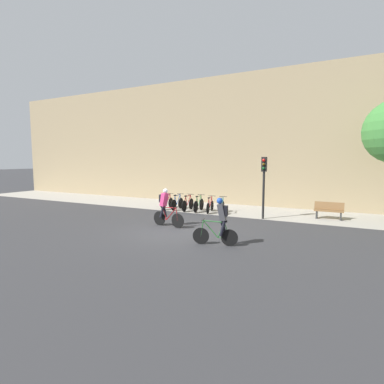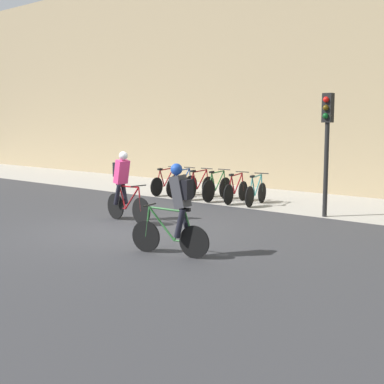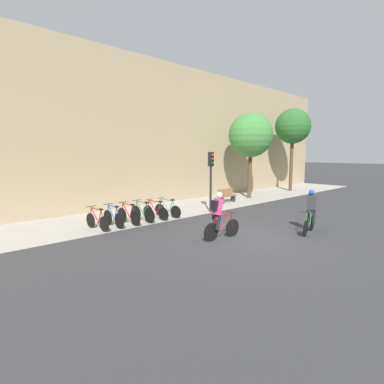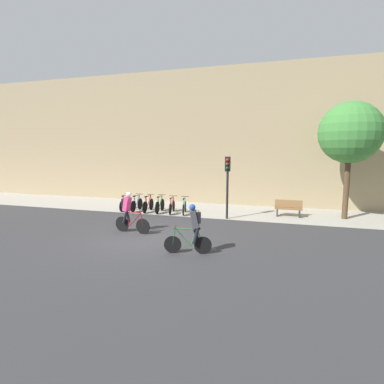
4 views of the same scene
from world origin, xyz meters
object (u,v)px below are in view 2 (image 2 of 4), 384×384
Objects in this scene: parked_bike_1 at (182,185)px; parked_bike_0 at (166,183)px; parked_bike_5 at (256,192)px; parked_bike_4 at (236,190)px; cyclist_grey at (178,206)px; traffic_light_pole at (327,131)px; cyclist_pink at (123,184)px; parked_bike_2 at (199,186)px; parked_bike_3 at (217,188)px.

parked_bike_0 is at bearing -179.87° from parked_bike_1.
parked_bike_4 is at bearing -179.98° from parked_bike_5.
parked_bike_5 is (-2.37, 6.25, -0.56)m from cyclist_grey.
traffic_light_pole is at bearing -9.65° from parked_bike_4.
parked_bike_5 is at bearing 76.01° from cyclist_pink.
traffic_light_pole is at bearing -6.67° from parked_bike_2.
traffic_light_pole reaches higher than parked_bike_1.
cyclist_pink is 4.59m from parked_bike_5.
cyclist_grey is at bearing -91.69° from traffic_light_pole.
traffic_light_pole is (6.28, -0.56, 1.88)m from parked_bike_0.
parked_bike_4 is at bearing 170.35° from traffic_light_pole.
cyclist_pink is 5.47m from traffic_light_pole.
parked_bike_2 is at bearing 179.99° from parked_bike_5.
traffic_light_pole reaches higher than parked_bike_0.
parked_bike_0 is 0.98× the size of parked_bike_2.
parked_bike_4 is at bearing 85.44° from cyclist_pink.
cyclist_grey reaches higher than parked_bike_0.
parked_bike_5 is at bearing -0.01° from parked_bike_2.
cyclist_grey is 8.25m from parked_bike_1.
parked_bike_1 is at bearing 180.00° from parked_bike_3.
cyclist_pink reaches higher than cyclist_grey.
parked_bike_5 is (3.74, 0.00, -0.00)m from parked_bike_0.
parked_bike_3 is (-3.87, 6.25, -0.53)m from cyclist_grey.
parked_bike_5 is (1.10, 4.42, -0.56)m from cyclist_pink.
traffic_light_pole is (0.17, 5.69, 1.32)m from cyclist_grey.
parked_bike_3 is at bearing 95.14° from cyclist_pink.
parked_bike_1 reaches higher than parked_bike_5.
cyclist_pink is 1.05× the size of parked_bike_0.
cyclist_grey is 1.01× the size of parked_bike_2.
cyclist_grey is at bearing -27.78° from cyclist_pink.
cyclist_grey reaches higher than parked_bike_5.
parked_bike_0 reaches higher than parked_bike_4.
parked_bike_5 is (2.99, -0.00, -0.01)m from parked_bike_1.
parked_bike_3 is 4.48m from traffic_light_pole.
cyclist_pink reaches higher than parked_bike_5.
traffic_light_pole is (4.04, -0.56, 1.86)m from parked_bike_3.
cyclist_pink reaches higher than parked_bike_4.
parked_bike_1 is 5.87m from traffic_light_pole.
parked_bike_3 reaches higher than parked_bike_1.
parked_bike_2 reaches higher than parked_bike_4.
cyclist_pink is at bearing -94.56° from parked_bike_4.
parked_bike_0 is at bearing -179.96° from parked_bike_3.
cyclist_pink reaches higher than parked_bike_1.
traffic_light_pole reaches higher than cyclist_pink.
parked_bike_3 is 1.50m from parked_bike_5.
parked_bike_4 is 0.51× the size of traffic_light_pole.
parked_bike_2 is 2.25m from parked_bike_5.
parked_bike_3 is (-0.40, 4.42, -0.53)m from cyclist_pink.
cyclist_grey is at bearing -58.22° from parked_bike_3.
parked_bike_4 is at bearing -0.03° from parked_bike_2.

